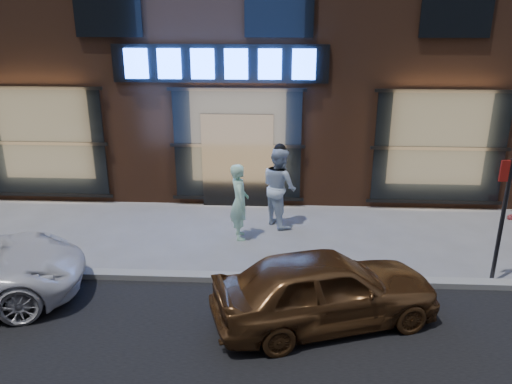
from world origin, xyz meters
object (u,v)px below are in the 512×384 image
(gold_sedan, at_px, (326,288))
(sign_post, at_px, (504,211))
(man_bowtie, at_px, (239,202))
(man_cap, at_px, (279,187))

(gold_sedan, height_order, sign_post, sign_post)
(man_bowtie, relative_size, man_cap, 0.91)
(man_cap, height_order, sign_post, sign_post)
(man_cap, xyz_separation_m, sign_post, (3.97, -2.57, 0.51))
(man_bowtie, bearing_deg, gold_sedan, -165.76)
(man_cap, bearing_deg, gold_sedan, 157.70)
(gold_sedan, bearing_deg, man_cap, -6.97)
(gold_sedan, relative_size, sign_post, 1.51)
(man_bowtie, bearing_deg, sign_post, -123.09)
(man_bowtie, bearing_deg, man_cap, -59.85)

